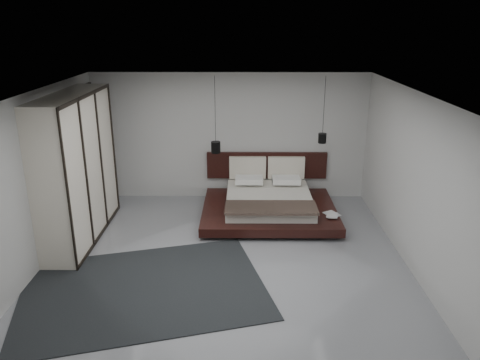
{
  "coord_description": "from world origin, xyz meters",
  "views": [
    {
      "loc": [
        0.29,
        -7.06,
        3.83
      ],
      "look_at": [
        0.23,
        1.2,
        1.01
      ],
      "focal_mm": 35.0,
      "sensor_mm": 36.0,
      "label": 1
    }
  ],
  "objects_px": {
    "pendant_left": "(216,147)",
    "pendant_right": "(322,138)",
    "lattice_screen": "(90,147)",
    "wardrobe": "(77,168)",
    "rug": "(144,289)",
    "bed": "(269,202)"
  },
  "relations": [
    {
      "from": "pendant_right",
      "to": "wardrobe",
      "type": "bearing_deg",
      "value": -163.01
    },
    {
      "from": "pendant_left",
      "to": "wardrobe",
      "type": "distance_m",
      "value": 2.8
    },
    {
      "from": "pendant_left",
      "to": "pendant_right",
      "type": "xyz_separation_m",
      "value": [
        2.2,
        0.0,
        0.2
      ]
    },
    {
      "from": "bed",
      "to": "wardrobe",
      "type": "height_order",
      "value": "wardrobe"
    },
    {
      "from": "bed",
      "to": "wardrobe",
      "type": "relative_size",
      "value": 0.99
    },
    {
      "from": "lattice_screen",
      "to": "bed",
      "type": "bearing_deg",
      "value": -8.13
    },
    {
      "from": "bed",
      "to": "pendant_left",
      "type": "distance_m",
      "value": 1.58
    },
    {
      "from": "wardrobe",
      "to": "rug",
      "type": "xyz_separation_m",
      "value": [
        1.5,
        -1.86,
        -1.32
      ]
    },
    {
      "from": "bed",
      "to": "rug",
      "type": "height_order",
      "value": "bed"
    },
    {
      "from": "lattice_screen",
      "to": "bed",
      "type": "height_order",
      "value": "lattice_screen"
    },
    {
      "from": "pendant_right",
      "to": "rug",
      "type": "bearing_deg",
      "value": -133.6
    },
    {
      "from": "pendant_left",
      "to": "pendant_right",
      "type": "relative_size",
      "value": 1.16
    },
    {
      "from": "pendant_right",
      "to": "rug",
      "type": "height_order",
      "value": "pendant_right"
    },
    {
      "from": "lattice_screen",
      "to": "wardrobe",
      "type": "bearing_deg",
      "value": -80.71
    },
    {
      "from": "pendant_left",
      "to": "wardrobe",
      "type": "height_order",
      "value": "pendant_left"
    },
    {
      "from": "pendant_right",
      "to": "rug",
      "type": "xyz_separation_m",
      "value": [
        -3.12,
        -3.27,
        -1.54
      ]
    },
    {
      "from": "wardrobe",
      "to": "rug",
      "type": "relative_size",
      "value": 0.76
    },
    {
      "from": "pendant_left",
      "to": "rug",
      "type": "xyz_separation_m",
      "value": [
        -0.92,
        -3.27,
        -1.34
      ]
    },
    {
      "from": "lattice_screen",
      "to": "bed",
      "type": "xyz_separation_m",
      "value": [
        3.77,
        -0.54,
        -1.02
      ]
    },
    {
      "from": "bed",
      "to": "rug",
      "type": "bearing_deg",
      "value": -125.19
    },
    {
      "from": "pendant_right",
      "to": "bed",
      "type": "bearing_deg",
      "value": -159.47
    },
    {
      "from": "pendant_left",
      "to": "rug",
      "type": "height_order",
      "value": "pendant_left"
    }
  ]
}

